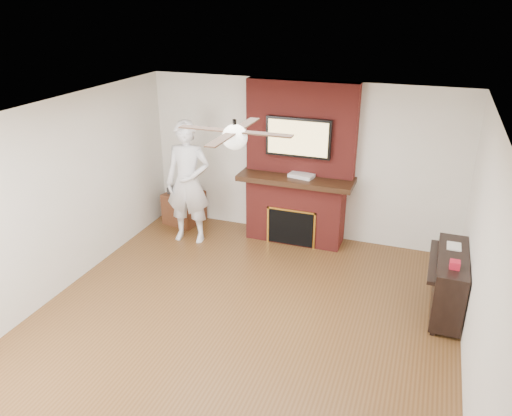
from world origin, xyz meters
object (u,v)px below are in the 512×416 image
(piano, at_px, (449,282))
(fireplace, at_px, (298,180))
(side_table, at_px, (184,206))
(person, at_px, (188,183))

(piano, bearing_deg, fireplace, 150.18)
(fireplace, xyz_separation_m, side_table, (-1.98, -0.07, -0.70))
(side_table, height_order, piano, piano)
(fireplace, height_order, side_table, fireplace)
(fireplace, height_order, piano, fireplace)
(fireplace, xyz_separation_m, piano, (2.31, -1.36, -0.57))
(side_table, bearing_deg, person, -43.81)
(person, xyz_separation_m, piano, (3.89, -0.73, -0.55))
(fireplace, bearing_deg, person, -157.98)
(fireplace, relative_size, side_table, 3.84)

